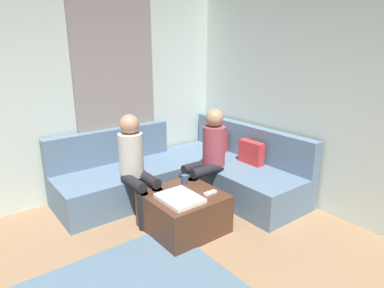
{
  "coord_description": "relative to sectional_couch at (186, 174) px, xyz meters",
  "views": [
    {
      "loc": [
        1.25,
        -0.59,
        1.95
      ],
      "look_at": [
        -1.63,
        1.63,
        0.85
      ],
      "focal_mm": 31.18,
      "sensor_mm": 36.0,
      "label": 1
    }
  ],
  "objects": [
    {
      "name": "wall_left",
      "position": [
        -0.86,
        -1.88,
        1.07
      ],
      "size": [
        0.12,
        6.0,
        2.7
      ],
      "primitive_type": "cube",
      "color": "silver",
      "rests_on": "ground_plane"
    },
    {
      "name": "curtain_panel",
      "position": [
        -0.76,
        -0.58,
        0.97
      ],
      "size": [
        0.06,
        1.1,
        2.5
      ],
      "primitive_type": "cube",
      "color": "gray",
      "rests_on": "ground_plane"
    },
    {
      "name": "sectional_couch",
      "position": [
        0.0,
        0.0,
        0.0
      ],
      "size": [
        2.1,
        2.55,
        0.87
      ],
      "color": "slate",
      "rests_on": "ground_plane"
    },
    {
      "name": "ottoman",
      "position": [
        0.71,
        -0.56,
        -0.07
      ],
      "size": [
        0.76,
        0.76,
        0.42
      ],
      "primitive_type": "cube",
      "color": "#4C2D1E",
      "rests_on": "ground_plane"
    },
    {
      "name": "folded_blanket",
      "position": [
        0.81,
        -0.68,
        0.16
      ],
      "size": [
        0.44,
        0.36,
        0.04
      ],
      "primitive_type": "cube",
      "color": "white",
      "rests_on": "ottoman"
    },
    {
      "name": "coffee_mug",
      "position": [
        0.49,
        -0.38,
        0.19
      ],
      "size": [
        0.08,
        0.08,
        0.1
      ],
      "primitive_type": "cylinder",
      "color": "#334C72",
      "rests_on": "ottoman"
    },
    {
      "name": "game_remote",
      "position": [
        0.89,
        -0.34,
        0.15
      ],
      "size": [
        0.05,
        0.15,
        0.02
      ],
      "primitive_type": "cube",
      "color": "white",
      "rests_on": "ottoman"
    },
    {
      "name": "person_on_couch_back",
      "position": [
        0.38,
        0.06,
        0.38
      ],
      "size": [
        0.3,
        0.6,
        1.2
      ],
      "rotation": [
        0.0,
        0.0,
        3.14
      ],
      "color": "black",
      "rests_on": "ground_plane"
    },
    {
      "name": "person_on_couch_side",
      "position": [
        0.15,
        -0.82,
        0.38
      ],
      "size": [
        0.6,
        0.3,
        1.2
      ],
      "rotation": [
        0.0,
        0.0,
        -1.57
      ],
      "color": "black",
      "rests_on": "ground_plane"
    }
  ]
}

